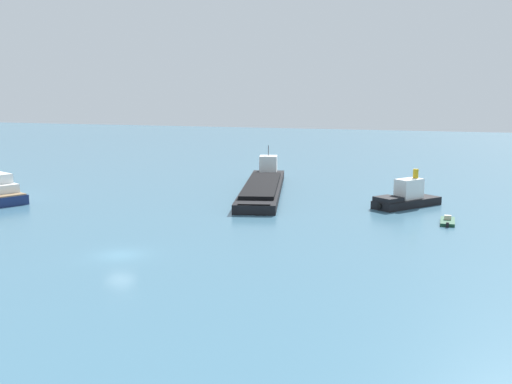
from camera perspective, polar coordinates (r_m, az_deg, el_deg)
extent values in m
plane|color=teal|center=(56.82, -12.75, -5.83)|extent=(400.00, 400.00, 0.00)
cube|color=black|center=(81.06, 14.07, -0.99)|extent=(8.41, 10.05, 1.03)
cube|color=black|center=(78.34, 12.41, -0.67)|extent=(4.00, 3.97, 0.60)
cube|color=white|center=(80.99, 14.26, 0.30)|extent=(3.74, 4.08, 2.60)
cylinder|color=gold|center=(81.64, 14.87, 1.69)|extent=(0.70, 0.70, 1.20)
cylinder|color=black|center=(77.31, 11.59, -1.31)|extent=(0.75, 0.65, 0.70)
cube|color=#937551|center=(86.08, -22.50, -0.25)|extent=(4.28, 4.86, 0.16)
cube|color=black|center=(89.55, 0.64, 0.31)|extent=(14.18, 34.09, 1.22)
cube|color=black|center=(87.94, 0.58, 0.72)|extent=(10.70, 24.08, 0.50)
cube|color=white|center=(103.85, 1.18, 2.68)|extent=(3.69, 3.87, 2.80)
cylinder|color=#333338|center=(103.61, 1.18, 3.94)|extent=(0.12, 0.12, 1.80)
cube|color=black|center=(73.28, -0.21, -1.66)|extent=(4.11, 1.94, 1.10)
cube|color=#19472D|center=(72.10, 17.66, -2.69)|extent=(1.73, 4.39, 0.36)
cube|color=beige|center=(72.34, 17.68, -2.30)|extent=(0.80, 0.53, 0.50)
cube|color=black|center=(69.81, 17.65, -2.98)|extent=(0.33, 0.29, 0.56)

